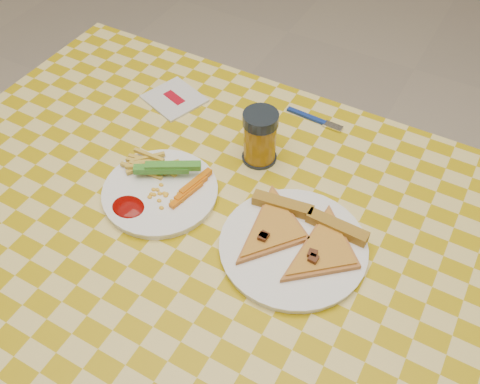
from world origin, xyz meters
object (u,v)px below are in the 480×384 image
(plate_right, at_px, (293,247))
(drink_glass, at_px, (260,137))
(plate_left, at_px, (160,193))
(table, at_px, (223,256))

(plate_right, bearing_deg, drink_glass, 132.31)
(plate_left, height_order, drink_glass, drink_glass)
(plate_right, xyz_separation_m, drink_glass, (-0.16, 0.17, 0.05))
(plate_left, xyz_separation_m, drink_glass, (0.12, 0.18, 0.05))
(plate_right, relative_size, drink_glass, 2.21)
(table, xyz_separation_m, plate_left, (-0.15, 0.02, 0.08))
(table, height_order, plate_left, plate_left)
(plate_left, xyz_separation_m, plate_right, (0.27, 0.01, 0.00))
(table, xyz_separation_m, drink_glass, (-0.03, 0.20, 0.13))
(plate_right, distance_m, drink_glass, 0.24)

